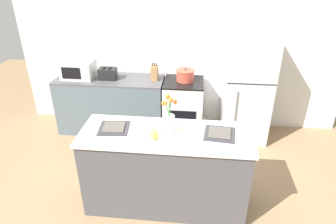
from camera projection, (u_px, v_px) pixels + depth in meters
ground_plane at (166, 201)px, 3.55m from camera, size 10.00×10.00×0.00m
back_wall at (180, 45)px, 4.69m from camera, size 5.20×0.08×2.70m
kitchen_island at (166, 169)px, 3.33m from camera, size 1.80×0.66×0.95m
back_counter at (112, 104)px, 4.85m from camera, size 1.68×0.60×0.90m
stove_range at (183, 108)px, 4.74m from camera, size 0.60×0.61×0.90m
refrigerator at (247, 88)px, 4.48m from camera, size 0.68×0.67×1.65m
flower_vase at (169, 120)px, 3.05m from camera, size 0.16×0.18×0.43m
pear_figurine at (154, 134)px, 2.98m from camera, size 0.09×0.09×0.15m
plate_setting_left at (114, 128)px, 3.19m from camera, size 0.34×0.34×0.02m
plate_setting_right at (220, 134)px, 3.09m from camera, size 0.34×0.34×0.02m
toaster at (108, 74)px, 4.59m from camera, size 0.28×0.18×0.17m
cooking_pot at (185, 75)px, 4.53m from camera, size 0.27×0.27×0.19m
microwave at (78, 69)px, 4.62m from camera, size 0.48×0.37×0.27m
knife_block at (155, 73)px, 4.55m from camera, size 0.10×0.14×0.27m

